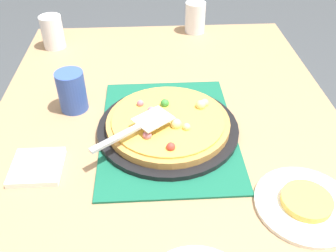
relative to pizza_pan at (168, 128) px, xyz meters
name	(u,v)px	position (x,y,z in m)	size (l,w,h in m)	color
dining_table	(168,161)	(0.00, 0.00, -0.12)	(1.40, 1.00, 0.75)	#9E7A56
placemat	(168,131)	(0.00, 0.00, -0.01)	(0.48, 0.36, 0.01)	#145B42
pizza_pan	(168,128)	(0.00, 0.00, 0.00)	(0.38, 0.38, 0.01)	black
pizza	(168,122)	(0.00, 0.00, 0.02)	(0.33, 0.33, 0.05)	#B78442
plate_far_right	(305,205)	(0.27, 0.28, -0.01)	(0.22, 0.22, 0.01)	white
served_slice_right	(307,201)	(0.27, 0.28, 0.01)	(0.11, 0.11, 0.02)	#EAB747
cup_near	(195,17)	(-0.64, 0.15, 0.05)	(0.08, 0.08, 0.12)	white
cup_far	(52,32)	(-0.53, -0.40, 0.05)	(0.08, 0.08, 0.12)	white
cup_corner	(72,91)	(-0.13, -0.27, 0.05)	(0.08, 0.08, 0.12)	#3351AD
pizza_server	(138,127)	(0.06, -0.08, 0.06)	(0.17, 0.21, 0.01)	silver
napkin_stack	(37,167)	(0.12, -0.32, -0.01)	(0.12, 0.12, 0.02)	white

